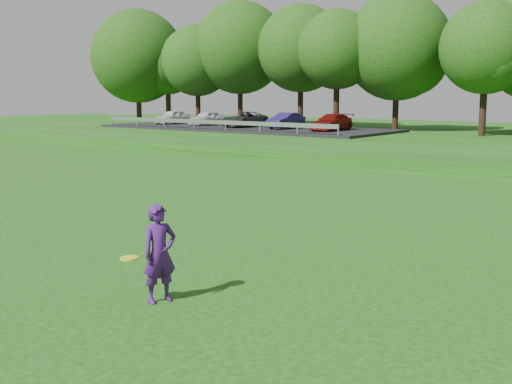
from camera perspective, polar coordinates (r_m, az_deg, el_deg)
The scene contains 4 objects.
ground at distance 11.08m, azimuth -9.74°, elevation -9.87°, with size 140.00×140.00×0.00m, color #1B420C.
walking_path at distance 28.41m, azimuth 21.22°, elevation 1.17°, with size 130.00×1.60×0.04m, color gray.
parking_lot at distance 50.92m, azimuth -0.99°, elevation 6.08°, with size 24.00×9.00×1.38m.
woman at distance 10.99m, azimuth -8.58°, elevation -5.44°, with size 0.72×0.93×1.68m.
Camera 1 is at (7.74, -7.10, 3.54)m, focal length 45.00 mm.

